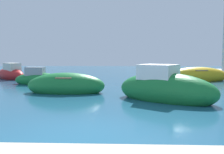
% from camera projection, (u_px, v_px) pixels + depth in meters
% --- Properties ---
extents(ground, '(80.00, 80.00, 0.00)m').
position_uv_depth(ground, '(81.00, 134.00, 6.25)').
color(ground, '#1E5170').
extents(moored_boat_1, '(5.29, 2.75, 1.41)m').
position_uv_depth(moored_boat_1, '(197.00, 76.00, 19.12)').
color(moored_boat_1, gold).
rests_on(moored_boat_1, ground).
extents(moored_boat_2, '(4.16, 1.59, 1.38)m').
position_uv_depth(moored_boat_2, '(66.00, 86.00, 13.19)').
color(moored_boat_2, '#197233').
rests_on(moored_boat_2, ground).
extents(moored_boat_3, '(4.77, 4.05, 1.94)m').
position_uv_depth(moored_boat_3, '(165.00, 89.00, 10.92)').
color(moored_boat_3, '#197233').
rests_on(moored_boat_3, ground).
extents(moored_boat_6, '(3.93, 3.74, 1.62)m').
position_uv_depth(moored_boat_6, '(11.00, 74.00, 21.05)').
color(moored_boat_6, '#B21E1E').
rests_on(moored_boat_6, ground).
extents(moored_boat_7, '(3.44, 1.22, 1.41)m').
position_uv_depth(moored_boat_7, '(39.00, 79.00, 17.24)').
color(moored_boat_7, '#197233').
rests_on(moored_boat_7, ground).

